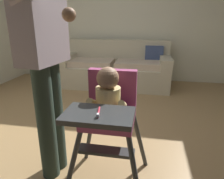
% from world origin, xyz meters
% --- Properties ---
extents(ground, '(6.26, 6.42, 0.10)m').
position_xyz_m(ground, '(0.00, 0.00, -0.05)').
color(ground, '#9C7A4E').
extents(wall_far, '(5.46, 0.06, 2.58)m').
position_xyz_m(wall_far, '(0.00, 2.44, 1.29)').
color(wall_far, beige).
rests_on(wall_far, ground).
extents(couch, '(2.07, 0.86, 0.86)m').
position_xyz_m(couch, '(-0.04, 1.92, 0.33)').
color(couch, beige).
rests_on(couch, ground).
extents(high_chair, '(0.61, 0.73, 0.96)m').
position_xyz_m(high_chair, '(0.34, -0.73, 0.66)').
color(high_chair, '#313434').
rests_on(high_chair, ground).
extents(adult_standing, '(0.51, 0.55, 1.76)m').
position_xyz_m(adult_standing, '(-0.14, -0.65, 1.00)').
color(adult_standing, '#28372E').
rests_on(adult_standing, ground).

